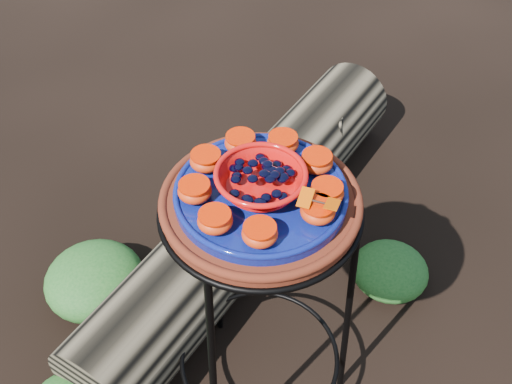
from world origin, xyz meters
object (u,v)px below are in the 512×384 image
plant_stand (260,312)px  cobalt_plate (261,194)px  driftwood_log (250,212)px  terracotta_saucer (261,204)px  red_bowl (261,182)px

plant_stand → cobalt_plate: size_ratio=2.12×
cobalt_plate → driftwood_log: cobalt_plate is taller
terracotta_saucer → driftwood_log: terracotta_saucer is taller
plant_stand → cobalt_plate: (0.00, 0.00, 0.39)m
plant_stand → red_bowl: size_ratio=4.24×
plant_stand → driftwood_log: bearing=61.9°
terracotta_saucer → driftwood_log: size_ratio=0.26×
terracotta_saucer → cobalt_plate: bearing=0.0°
terracotta_saucer → cobalt_plate: 0.03m
plant_stand → terracotta_saucer: size_ratio=1.82×
terracotta_saucer → cobalt_plate: size_ratio=1.17×
cobalt_plate → plant_stand: bearing=0.0°
red_bowl → driftwood_log: 0.82m
plant_stand → driftwood_log: 0.56m
plant_stand → terracotta_saucer: bearing=0.0°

